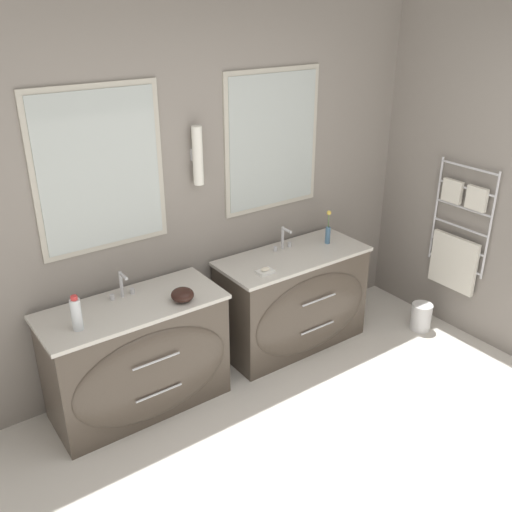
{
  "coord_description": "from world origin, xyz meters",
  "views": [
    {
      "loc": [
        -1.88,
        -1.37,
        2.58
      ],
      "look_at": [
        0.08,
        1.37,
        1.03
      ],
      "focal_mm": 40.0,
      "sensor_mm": 36.0,
      "label": 1
    }
  ],
  "objects": [
    {
      "name": "vanity_left",
      "position": [
        -0.68,
        1.63,
        0.4
      ],
      "size": [
        1.19,
        0.58,
        0.78
      ],
      "color": "#4C4238",
      "rests_on": "ground_plane"
    },
    {
      "name": "soap_dish",
      "position": [
        0.28,
        1.53,
        0.8
      ],
      "size": [
        0.12,
        0.08,
        0.04
      ],
      "color": "white",
      "rests_on": "vanity_right"
    },
    {
      "name": "faucet_right",
      "position": [
        0.64,
        1.79,
        0.87
      ],
      "size": [
        0.17,
        0.11,
        0.18
      ],
      "color": "silver",
      "rests_on": "vanity_right"
    },
    {
      "name": "amenity_bowl",
      "position": [
        -0.39,
        1.52,
        0.83
      ],
      "size": [
        0.15,
        0.15,
        0.09
      ],
      "color": "black",
      "rests_on": "vanity_left"
    },
    {
      "name": "wall_right",
      "position": [
        1.95,
        0.88,
        1.29
      ],
      "size": [
        0.13,
        3.93,
        2.6
      ],
      "color": "gray",
      "rests_on": "ground_plane"
    },
    {
      "name": "faucet_left",
      "position": [
        -0.68,
        1.79,
        0.87
      ],
      "size": [
        0.17,
        0.11,
        0.18
      ],
      "color": "silver",
      "rests_on": "vanity_left"
    },
    {
      "name": "toiletry_bottle",
      "position": [
        -1.06,
        1.58,
        0.89
      ],
      "size": [
        0.06,
        0.06,
        0.22
      ],
      "color": "silver",
      "rests_on": "vanity_left"
    },
    {
      "name": "vanity_right",
      "position": [
        0.64,
        1.63,
        0.4
      ],
      "size": [
        1.19,
        0.58,
        0.78
      ],
      "color": "#4C4238",
      "rests_on": "ground_plane"
    },
    {
      "name": "waste_bin",
      "position": [
        1.66,
        1.19,
        0.12
      ],
      "size": [
        0.18,
        0.18,
        0.23
      ],
      "color": "silver",
      "rests_on": "ground_plane"
    },
    {
      "name": "wall_back",
      "position": [
        -0.0,
        1.98,
        1.31
      ],
      "size": [
        5.45,
        0.15,
        2.6
      ],
      "color": "gray",
      "rests_on": "ground_plane"
    },
    {
      "name": "flower_vase",
      "position": [
        1.0,
        1.68,
        0.88
      ],
      "size": [
        0.04,
        0.04,
        0.27
      ],
      "color": "teal",
      "rests_on": "vanity_right"
    }
  ]
}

